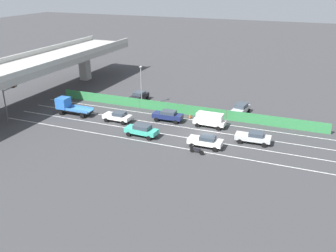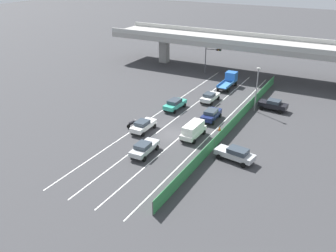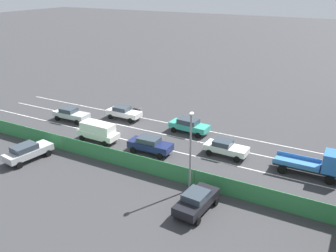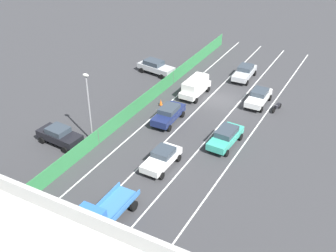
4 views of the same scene
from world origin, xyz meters
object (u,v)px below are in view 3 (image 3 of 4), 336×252
car_hatchback_white (226,147)px  traffic_cone (114,153)px  car_van_white (98,131)px  car_sedan_silver (71,114)px  motorcycle (137,111)px  street_lamp (191,144)px  flatbed_truck_blue (322,164)px  parked_sedan_dark (197,201)px  car_sedan_navy (150,144)px  car_taxi_teal (189,125)px  car_sedan_white (124,112)px  parked_wagon_silver (27,151)px

car_hatchback_white → traffic_cone: bearing=-60.1°
car_van_white → car_sedan_silver: 7.67m
motorcycle → street_lamp: bearing=46.3°
car_sedan_silver → flatbed_truck_blue: (0.12, 29.30, 0.44)m
car_sedan_silver → flatbed_truck_blue: bearing=89.8°
car_van_white → motorcycle: 9.16m
parked_sedan_dark → traffic_cone: size_ratio=6.43×
car_sedan_silver → parked_sedan_dark: size_ratio=1.04×
car_van_white → motorcycle: size_ratio=2.40×
car_van_white → car_hatchback_white: bearing=103.7°
car_sedan_navy → parked_sedan_dark: 10.86m
car_taxi_teal → motorcycle: (-2.30, -8.67, -0.46)m
car_sedan_silver → car_sedan_white: 6.53m
car_sedan_white → car_van_white: bearing=12.1°
car_sedan_silver → car_sedan_navy: 13.78m
car_sedan_white → car_hatchback_white: 15.30m
motorcycle → parked_sedan_dark: parked_sedan_dark is taller
car_taxi_teal → street_lamp: 12.85m
car_sedan_white → car_hatchback_white: bearing=76.3°
car_sedan_white → street_lamp: bearing=52.3°
car_sedan_navy → flatbed_truck_blue: bearing=100.8°
motorcycle → parked_wagon_silver: 16.15m
car_taxi_teal → car_van_white: bearing=-48.5°
motorcycle → traffic_cone: bearing=22.9°
car_sedan_white → parked_wagon_silver: size_ratio=0.90×
car_sedan_white → traffic_cone: 10.57m
car_hatchback_white → street_lamp: bearing=-2.2°
car_hatchback_white → parked_wagon_silver: parked_wagon_silver is taller
car_hatchback_white → parked_sedan_dark: (10.06, 1.43, 0.06)m
motorcycle → parked_wagon_silver: bearing=-7.5°
car_sedan_silver → traffic_cone: (5.55, 10.72, -0.55)m
parked_wagon_silver → motorcycle: bearing=172.5°
car_taxi_teal → traffic_cone: size_ratio=6.71×
car_sedan_silver → car_taxi_teal: bearing=103.5°
car_sedan_navy → flatbed_truck_blue: flatbed_truck_blue is taller
traffic_cone → car_sedan_silver: bearing=-117.4°
car_sedan_navy → motorcycle: size_ratio=2.36×
car_van_white → flatbed_truck_blue: bearing=98.1°
car_sedan_silver → parked_wagon_silver: size_ratio=0.95×
car_sedan_navy → traffic_cone: 3.67m
car_taxi_teal → car_sedan_silver: size_ratio=1.00×
car_hatchback_white → parked_sedan_dark: bearing=8.1°
car_taxi_teal → parked_wagon_silver: (13.70, -10.78, 0.00)m
motorcycle → parked_sedan_dark: 22.42m
motorcycle → parked_sedan_dark: size_ratio=0.43×
car_taxi_teal → car_sedan_white: (-0.10, -9.15, -0.04)m
motorcycle → flatbed_truck_blue: bearing=75.8°
street_lamp → motorcycle: bearing=-133.7°
car_van_white → street_lamp: bearing=71.5°
street_lamp → flatbed_truck_blue: bearing=129.2°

